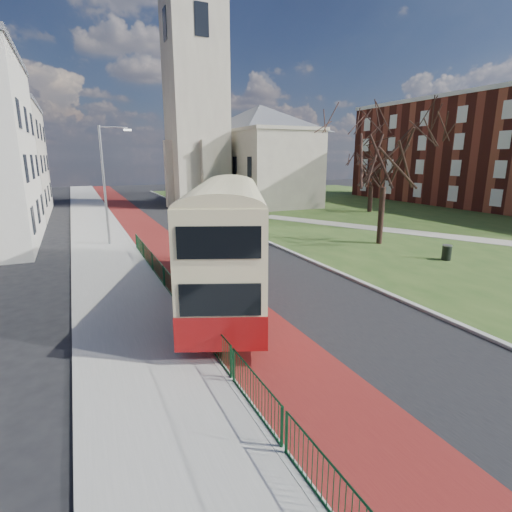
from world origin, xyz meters
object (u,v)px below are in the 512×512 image
winter_tree_far (372,166)px  litter_bin (447,252)px  streetlamp (106,180)px  winter_tree_near (387,140)px  bus (227,237)px

winter_tree_far → litter_bin: bearing=-118.0°
streetlamp → winter_tree_far: (28.26, 6.39, 0.49)m
winter_tree_near → streetlamp: bearing=157.1°
litter_bin → streetlamp: bearing=144.5°
bus → winter_tree_far: (24.62, 20.15, 2.27)m
streetlamp → winter_tree_near: (17.59, -7.44, 2.61)m
winter_tree_near → winter_tree_far: size_ratio=1.42×
winter_tree_far → litter_bin: size_ratio=7.90×
bus → litter_bin: bearing=25.9°
streetlamp → winter_tree_near: size_ratio=0.77×
streetlamp → winter_tree_far: streetlamp is taller
streetlamp → winter_tree_near: winter_tree_near is taller
winter_tree_far → winter_tree_near: bearing=-127.6°
winter_tree_far → litter_bin: 22.27m
streetlamp → litter_bin: (18.03, -12.85, -4.09)m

